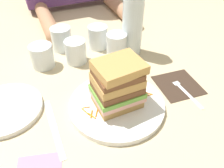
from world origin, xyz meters
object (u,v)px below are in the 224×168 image
(empty_tumbler_0, at_px, (42,56))
(side_plate, at_px, (5,109))
(juice_glass, at_px, (116,47))
(water_bottle, at_px, (133,14))
(empty_tumbler_2, at_px, (76,51))
(fork, at_px, (183,88))
(empty_tumbler_3, at_px, (98,37))
(main_plate, at_px, (116,104))
(napkin_dark, at_px, (178,85))
(knife, at_px, (54,129))
(empty_tumbler_1, at_px, (62,39))
(sandwich, at_px, (117,84))

(empty_tumbler_0, bearing_deg, side_plate, -128.18)
(juice_glass, height_order, side_plate, juice_glass)
(empty_tumbler_0, bearing_deg, juice_glass, -10.77)
(water_bottle, relative_size, empty_tumbler_2, 4.00)
(fork, xyz_separation_m, empty_tumbler_3, (-0.15, 0.33, 0.04))
(main_plate, bearing_deg, side_plate, 160.62)
(napkin_dark, relative_size, empty_tumbler_2, 1.59)
(fork, bearing_deg, side_plate, 167.01)
(juice_glass, bearing_deg, empty_tumbler_3, 110.71)
(fork, relative_size, empty_tumbler_0, 2.17)
(main_plate, xyz_separation_m, napkin_dark, (0.21, 0.01, -0.01))
(empty_tumbler_2, bearing_deg, napkin_dark, -44.37)
(side_plate, bearing_deg, knife, -46.26)
(fork, height_order, water_bottle, water_bottle)
(main_plate, xyz_separation_m, empty_tumbler_2, (-0.04, 0.25, 0.03))
(water_bottle, distance_m, empty_tumbler_1, 0.27)
(sandwich, distance_m, side_plate, 0.31)
(empty_tumbler_0, distance_m, empty_tumbler_3, 0.21)
(main_plate, bearing_deg, juice_glass, 66.33)
(empty_tumbler_2, relative_size, side_plate, 0.40)
(main_plate, distance_m, empty_tumbler_0, 0.31)
(knife, height_order, empty_tumbler_1, empty_tumbler_1)
(sandwich, height_order, napkin_dark, sandwich)
(fork, distance_m, side_plate, 0.50)
(water_bottle, xyz_separation_m, empty_tumbler_1, (-0.22, 0.12, -0.10))
(empty_tumbler_1, bearing_deg, knife, -106.72)
(side_plate, bearing_deg, main_plate, -19.38)
(empty_tumbler_0, distance_m, empty_tumbler_1, 0.12)
(main_plate, bearing_deg, knife, -175.34)
(sandwich, bearing_deg, empty_tumbler_1, 100.37)
(sandwich, relative_size, empty_tumbler_3, 1.59)
(sandwich, height_order, juice_glass, sandwich)
(napkin_dark, distance_m, water_bottle, 0.27)
(sandwich, distance_m, empty_tumbler_2, 0.26)
(sandwich, bearing_deg, main_plate, 134.16)
(juice_glass, xyz_separation_m, empty_tumbler_0, (-0.24, 0.05, -0.00))
(main_plate, height_order, empty_tumbler_1, empty_tumbler_1)
(main_plate, relative_size, juice_glass, 2.88)
(napkin_dark, bearing_deg, empty_tumbler_3, 115.53)
(empty_tumbler_1, bearing_deg, juice_glass, -38.63)
(fork, relative_size, side_plate, 0.85)
(empty_tumbler_0, height_order, empty_tumbler_2, empty_tumbler_2)
(side_plate, bearing_deg, water_bottle, 16.87)
(fork, relative_size, empty_tumbler_1, 1.99)
(juice_glass, bearing_deg, napkin_dark, -62.52)
(empty_tumbler_0, bearing_deg, sandwich, -61.13)
(juice_glass, distance_m, side_plate, 0.40)
(knife, height_order, water_bottle, water_bottle)
(empty_tumbler_0, bearing_deg, fork, -38.40)
(main_plate, bearing_deg, water_bottle, 55.47)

